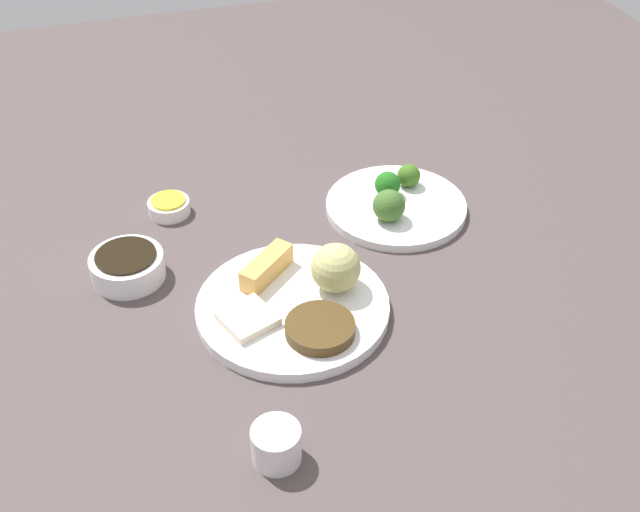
# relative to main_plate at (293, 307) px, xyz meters

# --- Properties ---
(tabletop) EXTENTS (2.20, 2.20, 0.02)m
(tabletop) POSITION_rel_main_plate_xyz_m (0.05, -0.01, -0.02)
(tabletop) COLOR #4A3E3E
(tabletop) RESTS_ON ground
(main_plate) EXTENTS (0.26, 0.26, 0.02)m
(main_plate) POSITION_rel_main_plate_xyz_m (0.00, 0.00, 0.00)
(main_plate) COLOR white
(main_plate) RESTS_ON tabletop
(rice_scoop) EXTENTS (0.07, 0.07, 0.07)m
(rice_scoop) POSITION_rel_main_plate_xyz_m (-0.07, -0.02, 0.04)
(rice_scoop) COLOR tan
(rice_scoop) RESTS_ON main_plate
(spring_roll) EXTENTS (0.09, 0.08, 0.03)m
(spring_roll) POSITION_rel_main_plate_xyz_m (0.02, -0.07, 0.02)
(spring_roll) COLOR gold
(spring_roll) RESTS_ON main_plate
(crab_rangoon_wonton) EXTENTS (0.08, 0.08, 0.01)m
(crab_rangoon_wonton) POSITION_rel_main_plate_xyz_m (0.07, 0.02, 0.01)
(crab_rangoon_wonton) COLOR beige
(crab_rangoon_wonton) RESTS_ON main_plate
(stir_fry_heap) EXTENTS (0.09, 0.09, 0.02)m
(stir_fry_heap) POSITION_rel_main_plate_xyz_m (-0.02, 0.07, 0.02)
(stir_fry_heap) COLOR #463114
(stir_fry_heap) RESTS_ON main_plate
(broccoli_plate) EXTENTS (0.22, 0.22, 0.01)m
(broccoli_plate) POSITION_rel_main_plate_xyz_m (-0.22, -0.18, -0.00)
(broccoli_plate) COLOR white
(broccoli_plate) RESTS_ON tabletop
(broccoli_floret_0) EXTENTS (0.04, 0.04, 0.04)m
(broccoli_floret_0) POSITION_rel_main_plate_xyz_m (-0.26, -0.22, 0.02)
(broccoli_floret_0) COLOR #3B661D
(broccoli_floret_0) RESTS_ON broccoli_plate
(broccoli_floret_1) EXTENTS (0.05, 0.05, 0.05)m
(broccoli_floret_1) POSITION_rel_main_plate_xyz_m (-0.19, -0.15, 0.03)
(broccoli_floret_1) COLOR #3C6427
(broccoli_floret_1) RESTS_ON broccoli_plate
(broccoli_floret_2) EXTENTS (0.04, 0.04, 0.04)m
(broccoli_floret_2) POSITION_rel_main_plate_xyz_m (-0.22, -0.21, 0.03)
(broccoli_floret_2) COLOR #1F641A
(broccoli_floret_2) RESTS_ON broccoli_plate
(soy_sauce_bowl) EXTENTS (0.10, 0.10, 0.04)m
(soy_sauce_bowl) POSITION_rel_main_plate_xyz_m (0.20, -0.14, 0.01)
(soy_sauce_bowl) COLOR white
(soy_sauce_bowl) RESTS_ON tabletop
(soy_sauce_bowl_liquid) EXTENTS (0.09, 0.09, 0.00)m
(soy_sauce_bowl_liquid) POSITION_rel_main_plate_xyz_m (0.20, -0.14, 0.03)
(soy_sauce_bowl_liquid) COLOR black
(soy_sauce_bowl_liquid) RESTS_ON soy_sauce_bowl
(sauce_ramekin_hot_mustard) EXTENTS (0.07, 0.07, 0.02)m
(sauce_ramekin_hot_mustard) POSITION_rel_main_plate_xyz_m (0.12, -0.28, 0.00)
(sauce_ramekin_hot_mustard) COLOR white
(sauce_ramekin_hot_mustard) RESTS_ON tabletop
(sauce_ramekin_hot_mustard_liquid) EXTENTS (0.05, 0.05, 0.00)m
(sauce_ramekin_hot_mustard_liquid) POSITION_rel_main_plate_xyz_m (0.12, -0.28, 0.02)
(sauce_ramekin_hot_mustard_liquid) COLOR gold
(sauce_ramekin_hot_mustard_liquid) RESTS_ON sauce_ramekin_hot_mustard
(teacup) EXTENTS (0.06, 0.06, 0.05)m
(teacup) POSITION_rel_main_plate_xyz_m (0.08, 0.23, 0.02)
(teacup) COLOR white
(teacup) RESTS_ON tabletop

